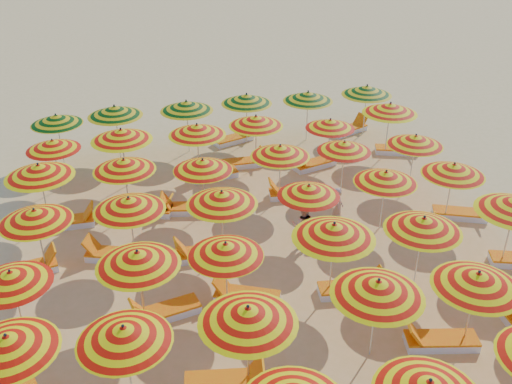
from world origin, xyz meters
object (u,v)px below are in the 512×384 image
umbrella_38 (186,106)px  umbrella_39 (247,99)px  lounger_13 (27,270)px  beachgoer_b (303,225)px  lounger_17 (68,222)px  lounger_25 (234,139)px  umbrella_33 (256,121)px  umbrella_35 (390,108)px  lounger_19 (186,208)px  umbrella_14 (226,250)px  umbrella_9 (378,288)px  lounger_26 (350,129)px  umbrella_26 (203,165)px  umbrella_28 (344,146)px  umbrella_20 (222,198)px  lounger_10 (245,296)px  umbrella_41 (367,90)px  lounger_11 (352,289)px  lounger_5 (226,382)px  lounger_14 (114,255)px  beachgoer_a (338,208)px  umbrella_7 (124,334)px  umbrella_10 (478,280)px  umbrella_18 (35,216)px  umbrella_19 (129,204)px  umbrella_24 (39,171)px  umbrella_6 (7,343)px  umbrella_29 (415,140)px  umbrella_34 (330,124)px  lounger_15 (204,253)px  lounger_16 (461,213)px  umbrella_23 (454,169)px  lounger_24 (398,150)px  lounger_22 (242,163)px  umbrella_37 (115,111)px  umbrella_32 (197,130)px  umbrella_40 (308,96)px  umbrella_16 (423,224)px  lounger_23 (313,164)px  umbrella_13 (138,259)px  lounger_18 (148,210)px  lounger_20 (292,193)px  umbrella_31 (121,135)px  umbrella_12 (11,278)px  umbrella_8 (248,315)px  umbrella_15 (334,231)px

umbrella_38 → umbrella_39: (2.48, 0.30, -0.02)m
lounger_13 → beachgoer_b: beachgoer_b is taller
lounger_17 → lounger_25: (6.46, 5.30, 0.00)m
umbrella_33 → umbrella_35: (5.29, -0.13, 0.09)m
lounger_19 → umbrella_14: bearing=106.2°
umbrella_9 → lounger_26: umbrella_9 is taller
umbrella_26 → umbrella_28: size_ratio=1.08×
umbrella_20 → lounger_10: 2.84m
umbrella_41 → lounger_11: bearing=-114.0°
lounger_5 → lounger_25: (2.77, 12.98, 0.00)m
lounger_14 → beachgoer_a: bearing=-159.3°
umbrella_7 → umbrella_10: bearing=-0.9°
umbrella_10 → umbrella_18: bearing=152.1°
umbrella_19 → lounger_19: bearing=53.1°
lounger_10 → lounger_14: size_ratio=0.99×
umbrella_14 → lounger_5: 3.16m
lounger_11 → umbrella_24: bearing=153.0°
umbrella_14 → umbrella_6: bearing=-154.2°
umbrella_29 → umbrella_35: 2.70m
umbrella_33 → umbrella_34: umbrella_33 is taller
lounger_15 → lounger_16: (8.55, 0.29, 0.00)m
umbrella_19 → lounger_15: (1.96, -0.31, -1.73)m
umbrella_23 → umbrella_33: umbrella_33 is taller
lounger_15 → lounger_24: (8.75, 5.39, 0.00)m
umbrella_26 → lounger_22: bearing=58.8°
umbrella_37 → lounger_22: 5.26m
umbrella_23 → lounger_25: size_ratio=1.17×
umbrella_32 → lounger_15: umbrella_32 is taller
umbrella_23 → umbrella_40: umbrella_40 is taller
umbrella_14 → lounger_26: umbrella_14 is taller
umbrella_16 → lounger_23: bearing=93.5°
umbrella_37 → lounger_11: (5.83, -10.11, -1.81)m
umbrella_32 → umbrella_9: bearing=-75.3°
umbrella_23 → lounger_5: 9.89m
umbrella_13 → umbrella_37: (-0.36, 9.93, 0.07)m
umbrella_37 → lounger_18: 5.07m
lounger_14 → lounger_20: (6.11, 2.38, 0.00)m
lounger_14 → umbrella_16: bearing=178.5°
umbrella_31 → lounger_26: bearing=16.2°
umbrella_40 → lounger_14: size_ratio=1.43×
umbrella_7 → lounger_11: (5.87, 2.26, -1.68)m
umbrella_12 → umbrella_26: bearing=42.4°
umbrella_13 → umbrella_38: (2.38, 9.88, 0.05)m
umbrella_8 → umbrella_24: umbrella_24 is taller
lounger_11 → lounger_16: same height
umbrella_31 → lounger_20: (5.59, -2.16, -1.85)m
lounger_11 → lounger_13: same height
umbrella_15 → umbrella_38: 10.25m
umbrella_13 → beachgoer_b: bearing=25.8°
umbrella_9 → umbrella_41: (4.96, 12.36, 0.02)m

